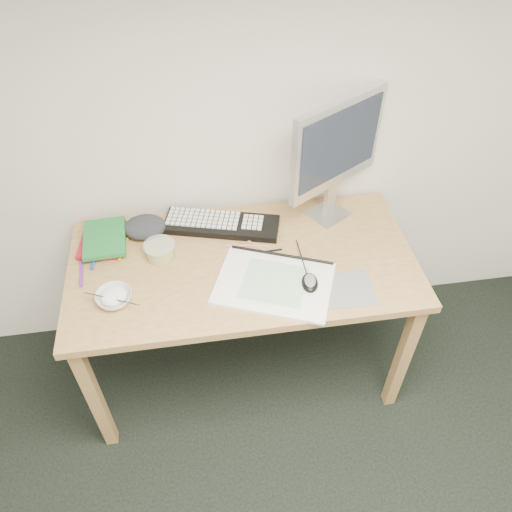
{
  "coord_description": "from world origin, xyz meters",
  "views": [
    {
      "loc": [
        -0.07,
        0.02,
        2.18
      ],
      "look_at": [
        0.13,
        1.37,
        0.83
      ],
      "focal_mm": 35.0,
      "sensor_mm": 36.0,
      "label": 1
    }
  ],
  "objects": [
    {
      "name": "book_green",
      "position": [
        -0.46,
        1.62,
        0.78
      ],
      "size": [
        0.18,
        0.24,
        0.02
      ],
      "primitive_type": "cube",
      "rotation": [
        0.0,
        0.0,
        0.06
      ],
      "color": "#1C7031",
      "rests_on": "book_red"
    },
    {
      "name": "sketchpad",
      "position": [
        0.19,
        1.28,
        0.76
      ],
      "size": [
        0.52,
        0.45,
        0.01
      ],
      "primitive_type": "cube",
      "rotation": [
        0.0,
        0.0,
        -0.39
      ],
      "color": "white",
      "rests_on": "desk"
    },
    {
      "name": "chopsticks",
      "position": [
        -0.42,
        1.27,
        0.79
      ],
      "size": [
        0.2,
        0.1,
        0.02
      ],
      "primitive_type": "cylinder",
      "rotation": [
        0.0,
        1.57,
        -0.42
      ],
      "color": "silver",
      "rests_on": "rice_bowl"
    },
    {
      "name": "mousepad",
      "position": [
        0.47,
        1.22,
        0.75
      ],
      "size": [
        0.21,
        0.19,
        0.0
      ],
      "primitive_type": "cube",
      "rotation": [
        0.0,
        0.0,
        -0.03
      ],
      "color": "slate",
      "rests_on": "desk"
    },
    {
      "name": "pencil_black",
      "position": [
        0.16,
        1.46,
        0.75
      ],
      "size": [
        0.19,
        0.02,
        0.01
      ],
      "primitive_type": "cylinder",
      "rotation": [
        0.0,
        1.57,
        0.05
      ],
      "color": "black",
      "rests_on": "desk"
    },
    {
      "name": "marker_purple",
      "position": [
        -0.55,
        1.45,
        0.76
      ],
      "size": [
        0.02,
        0.14,
        0.01
      ],
      "primitive_type": "cylinder",
      "rotation": [
        0.0,
        1.57,
        1.64
      ],
      "color": "#6A268C",
      "rests_on": "desk"
    },
    {
      "name": "marker_orange",
      "position": [
        -0.39,
        1.56,
        0.76
      ],
      "size": [
        0.04,
        0.13,
        0.01
      ],
      "primitive_type": "cylinder",
      "rotation": [
        0.0,
        1.57,
        1.34
      ],
      "color": "orange",
      "rests_on": "desk"
    },
    {
      "name": "pencil_pink",
      "position": [
        0.12,
        1.51,
        0.75
      ],
      "size": [
        0.18,
        0.03,
        0.01
      ],
      "primitive_type": "cylinder",
      "rotation": [
        0.0,
        1.57,
        -0.15
      ],
      "color": "pink",
      "rests_on": "desk"
    },
    {
      "name": "marker_blue",
      "position": [
        -0.5,
        1.54,
        0.76
      ],
      "size": [
        0.03,
        0.14,
        0.01
      ],
      "primitive_type": "cylinder",
      "rotation": [
        0.0,
        1.57,
        1.46
      ],
      "color": "#2047AD",
      "rests_on": "desk"
    },
    {
      "name": "monitor",
      "position": [
        0.5,
        1.66,
        1.09
      ],
      "size": [
        0.42,
        0.27,
        0.55
      ],
      "rotation": [
        0.0,
        0.0,
        0.54
      ],
      "color": "silver",
      "rests_on": "desk"
    },
    {
      "name": "fruit_tub",
      "position": [
        -0.24,
        1.51,
        0.78
      ],
      "size": [
        0.16,
        0.16,
        0.06
      ],
      "primitive_type": "cylinder",
      "rotation": [
        0.0,
        0.0,
        0.27
      ],
      "color": "#DFCE4E",
      "rests_on": "desk"
    },
    {
      "name": "keyboard",
      "position": [
        0.03,
        1.65,
        0.76
      ],
      "size": [
        0.52,
        0.28,
        0.03
      ],
      "primitive_type": "cube",
      "rotation": [
        0.0,
        0.0,
        -0.27
      ],
      "color": "black",
      "rests_on": "desk"
    },
    {
      "name": "rice_bowl",
      "position": [
        -0.41,
        1.29,
        0.77
      ],
      "size": [
        0.14,
        0.14,
        0.04
      ],
      "primitive_type": "imported",
      "rotation": [
        0.0,
        0.0,
        0.05
      ],
      "color": "white",
      "rests_on": "desk"
    },
    {
      "name": "mouse",
      "position": [
        0.32,
        1.26,
        0.78
      ],
      "size": [
        0.08,
        0.11,
        0.03
      ],
      "primitive_type": "ellipsoid",
      "rotation": [
        0.0,
        0.0,
        -0.15
      ],
      "color": "black",
      "rests_on": "sketchpad"
    },
    {
      "name": "pencil_tan",
      "position": [
        0.15,
        1.52,
        0.75
      ],
      "size": [
        0.12,
        0.14,
        0.01
      ],
      "primitive_type": "cylinder",
      "rotation": [
        0.0,
        1.57,
        -0.89
      ],
      "color": "tan",
      "rests_on": "desk"
    },
    {
      "name": "desk",
      "position": [
        0.09,
        1.43,
        0.67
      ],
      "size": [
        1.4,
        0.7,
        0.75
      ],
      "color": "tan",
      "rests_on": "ground"
    },
    {
      "name": "book_red",
      "position": [
        -0.48,
        1.63,
        0.76
      ],
      "size": [
        0.19,
        0.24,
        0.02
      ],
      "primitive_type": "cube",
      "rotation": [
        0.0,
        0.0,
        -0.12
      ],
      "color": "maroon",
      "rests_on": "desk"
    },
    {
      "name": "cloth_lump",
      "position": [
        -0.3,
        1.66,
        0.78
      ],
      "size": [
        0.16,
        0.14,
        0.06
      ],
      "primitive_type": "ellipsoid",
      "rotation": [
        0.0,
        0.0,
        -0.13
      ],
      "color": "#24282C",
      "rests_on": "desk"
    }
  ]
}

